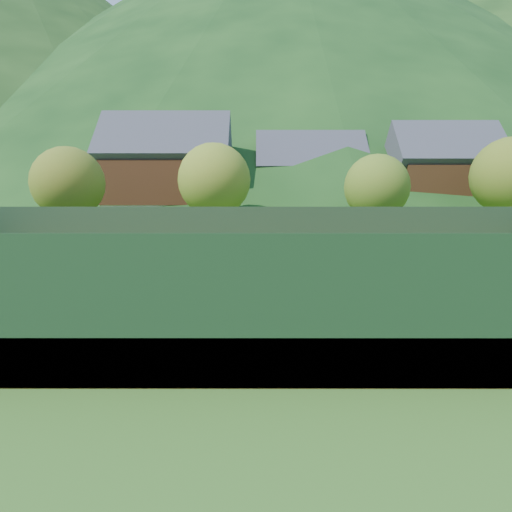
{
  "coord_description": "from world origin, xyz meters",
  "views": [
    {
      "loc": [
        -0.28,
        -20.42,
        3.68
      ],
      "look_at": [
        -0.3,
        0.0,
        1.04
      ],
      "focal_mm": 32.0,
      "sensor_mm": 36.0,
      "label": 1
    }
  ],
  "objects_px": {
    "tennis_net": "(263,267)",
    "student_d": "(394,258)",
    "student_a": "(288,255)",
    "chalet_mid": "(310,186)",
    "student_c": "(427,257)",
    "ball_hopper": "(24,277)",
    "chalet_left": "(168,179)",
    "coach": "(169,263)",
    "chalet_right": "(442,183)",
    "student_b": "(337,253)"
  },
  "relations": [
    {
      "from": "coach",
      "to": "student_c",
      "type": "xyz_separation_m",
      "value": [
        11.91,
        3.17,
        -0.17
      ]
    },
    {
      "from": "tennis_net",
      "to": "chalet_right",
      "type": "relative_size",
      "value": 1.01
    },
    {
      "from": "tennis_net",
      "to": "student_c",
      "type": "bearing_deg",
      "value": 10.36
    },
    {
      "from": "chalet_left",
      "to": "tennis_net",
      "type": "bearing_deg",
      "value": -71.57
    },
    {
      "from": "coach",
      "to": "chalet_left",
      "type": "height_order",
      "value": "chalet_left"
    },
    {
      "from": "ball_hopper",
      "to": "chalet_mid",
      "type": "relative_size",
      "value": 0.08
    },
    {
      "from": "ball_hopper",
      "to": "tennis_net",
      "type": "bearing_deg",
      "value": 23.57
    },
    {
      "from": "coach",
      "to": "student_a",
      "type": "relative_size",
      "value": 1.21
    },
    {
      "from": "student_c",
      "to": "ball_hopper",
      "type": "relative_size",
      "value": 1.6
    },
    {
      "from": "chalet_right",
      "to": "tennis_net",
      "type": "bearing_deg",
      "value": -123.69
    },
    {
      "from": "chalet_left",
      "to": "chalet_mid",
      "type": "distance_m",
      "value": 16.51
    },
    {
      "from": "coach",
      "to": "student_b",
      "type": "height_order",
      "value": "coach"
    },
    {
      "from": "student_a",
      "to": "chalet_right",
      "type": "relative_size",
      "value": 0.13
    },
    {
      "from": "student_a",
      "to": "chalet_mid",
      "type": "bearing_deg",
      "value": -107.42
    },
    {
      "from": "ball_hopper",
      "to": "chalet_mid",
      "type": "distance_m",
      "value": 40.9
    },
    {
      "from": "student_c",
      "to": "tennis_net",
      "type": "xyz_separation_m",
      "value": [
        -7.98,
        -1.46,
        -0.3
      ]
    },
    {
      "from": "tennis_net",
      "to": "ball_hopper",
      "type": "relative_size",
      "value": 12.07
    },
    {
      "from": "student_c",
      "to": "chalet_left",
      "type": "xyz_separation_m",
      "value": [
        -17.98,
        28.54,
        4.83
      ]
    },
    {
      "from": "student_b",
      "to": "chalet_mid",
      "type": "relative_size",
      "value": 0.12
    },
    {
      "from": "chalet_right",
      "to": "chalet_mid",
      "type": "bearing_deg",
      "value": 164.05
    },
    {
      "from": "chalet_left",
      "to": "coach",
      "type": "bearing_deg",
      "value": -79.17
    },
    {
      "from": "tennis_net",
      "to": "student_b",
      "type": "bearing_deg",
      "value": 39.96
    },
    {
      "from": "coach",
      "to": "student_c",
      "type": "bearing_deg",
      "value": 3.73
    },
    {
      "from": "chalet_left",
      "to": "chalet_right",
      "type": "xyz_separation_m",
      "value": [
        30.0,
        0.0,
        -0.39
      ]
    },
    {
      "from": "student_b",
      "to": "tennis_net",
      "type": "bearing_deg",
      "value": 20.33
    },
    {
      "from": "student_a",
      "to": "student_d",
      "type": "height_order",
      "value": "student_a"
    },
    {
      "from": "student_b",
      "to": "student_d",
      "type": "relative_size",
      "value": 1.02
    },
    {
      "from": "tennis_net",
      "to": "chalet_mid",
      "type": "distance_m",
      "value": 34.81
    },
    {
      "from": "chalet_left",
      "to": "chalet_mid",
      "type": "height_order",
      "value": "chalet_left"
    },
    {
      "from": "student_d",
      "to": "chalet_left",
      "type": "height_order",
      "value": "chalet_left"
    },
    {
      "from": "ball_hopper",
      "to": "student_b",
      "type": "bearing_deg",
      "value": 29.28
    },
    {
      "from": "student_d",
      "to": "chalet_mid",
      "type": "distance_m",
      "value": 32.93
    },
    {
      "from": "ball_hopper",
      "to": "student_c",
      "type": "bearing_deg",
      "value": 17.55
    },
    {
      "from": "chalet_mid",
      "to": "chalet_right",
      "type": "bearing_deg",
      "value": -15.95
    },
    {
      "from": "student_a",
      "to": "chalet_mid",
      "type": "relative_size",
      "value": 0.13
    },
    {
      "from": "student_d",
      "to": "chalet_right",
      "type": "height_order",
      "value": "chalet_right"
    },
    {
      "from": "chalet_right",
      "to": "student_b",
      "type": "bearing_deg",
      "value": -121.0
    },
    {
      "from": "chalet_left",
      "to": "chalet_right",
      "type": "relative_size",
      "value": 1.16
    },
    {
      "from": "chalet_mid",
      "to": "chalet_right",
      "type": "xyz_separation_m",
      "value": [
        14.0,
        -4.0,
        0.27
      ]
    },
    {
      "from": "tennis_net",
      "to": "ball_hopper",
      "type": "xyz_separation_m",
      "value": [
        -8.86,
        -3.87,
        0.25
      ]
    },
    {
      "from": "tennis_net",
      "to": "student_d",
      "type": "bearing_deg",
      "value": 11.94
    },
    {
      "from": "student_c",
      "to": "tennis_net",
      "type": "relative_size",
      "value": 0.13
    },
    {
      "from": "coach",
      "to": "student_a",
      "type": "xyz_separation_m",
      "value": [
        5.21,
        3.7,
        -0.17
      ]
    },
    {
      "from": "student_a",
      "to": "chalet_mid",
      "type": "height_order",
      "value": "chalet_mid"
    },
    {
      "from": "student_b",
      "to": "chalet_mid",
      "type": "height_order",
      "value": "chalet_mid"
    },
    {
      "from": "coach",
      "to": "chalet_left",
      "type": "bearing_deg",
      "value": 89.64
    },
    {
      "from": "ball_hopper",
      "to": "student_a",
      "type": "bearing_deg",
      "value": 30.0
    },
    {
      "from": "ball_hopper",
      "to": "chalet_left",
      "type": "xyz_separation_m",
      "value": [
        -1.14,
        33.87,
        4.88
      ]
    },
    {
      "from": "student_a",
      "to": "coach",
      "type": "bearing_deg",
      "value": 26.39
    },
    {
      "from": "student_a",
      "to": "student_b",
      "type": "bearing_deg",
      "value": -162.56
    }
  ]
}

